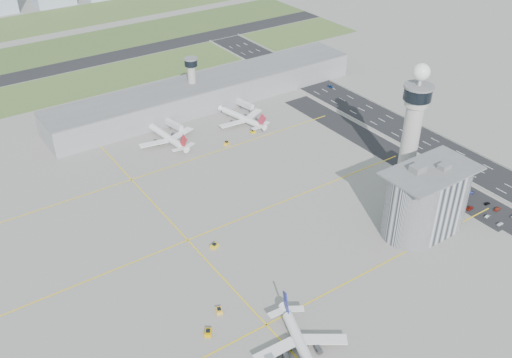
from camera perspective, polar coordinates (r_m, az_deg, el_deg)
ground at (r=251.79m, az=4.54°, el=-6.43°), size 1000.00×1000.00×0.00m
grass_strip_0 at (r=420.21m, az=-17.38°, el=9.01°), size 480.00×50.00×0.08m
grass_strip_1 at (r=488.23m, az=-20.38°, el=11.72°), size 480.00×60.00×0.08m
grass_strip_2 at (r=562.73m, az=-22.80°, el=13.86°), size 480.00×70.00×0.08m
runway at (r=453.48m, az=-18.97°, el=10.46°), size 480.00×22.00×0.10m
highway at (r=325.14m, az=20.65°, el=1.23°), size 28.00×500.00×0.10m
barrier_left at (r=314.60m, az=19.13°, el=0.57°), size 0.60×500.00×1.20m
barrier_right at (r=335.41m, az=22.11°, el=2.00°), size 0.60×500.00×1.20m
landside_road at (r=302.29m, az=19.25°, el=-0.97°), size 18.00×260.00×0.08m
parking_lot at (r=295.49m, az=20.79°, el=-2.15°), size 20.00×44.00×0.10m
taxiway_line_h_0 at (r=216.36m, az=1.04°, el=-14.39°), size 260.00×0.60×0.01m
taxiway_line_h_1 at (r=254.44m, az=-6.84°, el=-6.11°), size 260.00×0.60×0.01m
taxiway_line_h_2 at (r=299.78m, az=-12.35°, el=-0.07°), size 260.00×0.60×0.01m
taxiway_line_v at (r=254.44m, az=-6.84°, el=-6.11°), size 0.60×260.00×0.01m
control_tower at (r=281.77m, az=15.43°, el=5.47°), size 14.00×14.00×64.50m
secondary_tower at (r=365.53m, az=-6.43°, el=10.01°), size 8.60×8.60×31.90m
admin_building at (r=261.85m, az=16.68°, el=-2.02°), size 42.00×24.00×33.50m
terminal_pier at (r=372.57m, az=-4.82°, el=8.72°), size 210.00×32.00×15.80m
airplane_near_c at (r=203.89m, az=4.62°, el=-15.96°), size 45.76×49.60×11.39m
airplane_far_a at (r=329.13m, az=-9.00°, el=4.62°), size 39.16×44.76×11.64m
airplane_far_b at (r=347.08m, az=-1.52°, el=6.54°), size 41.26×46.00×11.24m
jet_bridge_far_0 at (r=346.24m, az=-8.89°, el=5.56°), size 5.39×14.31×5.70m
jet_bridge_far_1 at (r=367.75m, az=-1.89°, el=7.63°), size 5.39×14.31×5.70m
tug_1 at (r=213.31m, az=-4.81°, el=-15.02°), size 3.96×4.19×2.01m
tug_2 at (r=220.52m, az=-3.71°, el=-12.97°), size 3.22×3.83×1.89m
tug_3 at (r=248.88m, az=-4.19°, el=-6.66°), size 4.04×3.37×2.01m
tug_4 at (r=324.63m, az=-2.96°, el=3.63°), size 4.32×3.93×2.08m
tug_5 at (r=336.76m, az=-0.30°, el=4.77°), size 2.97×2.09×1.69m
car_lot_0 at (r=283.96m, az=23.22°, el=-4.14°), size 3.71×1.67×1.24m
car_lot_1 at (r=287.06m, az=22.16°, el=-3.45°), size 3.69×1.81×1.17m
car_lot_2 at (r=289.57m, az=20.60°, el=-2.73°), size 4.65×2.47×1.25m
car_lot_3 at (r=293.52m, az=19.39°, el=-1.95°), size 4.38×1.88×1.26m
car_lot_4 at (r=295.77m, az=19.17°, el=-1.62°), size 3.80×1.97×1.23m
car_lot_5 at (r=298.79m, az=17.60°, el=-0.94°), size 3.58×1.75×1.13m
car_lot_7 at (r=293.85m, az=23.00°, el=-2.76°), size 4.66×2.53×1.28m
car_lot_8 at (r=296.05m, az=22.11°, el=-2.27°), size 3.37×1.52×1.12m
car_lot_9 at (r=301.57m, az=20.78°, el=-1.28°), size 3.51×1.44×1.13m
car_lot_10 at (r=303.42m, az=19.83°, el=-0.84°), size 4.33×2.17×1.18m
car_lot_11 at (r=306.22m, az=19.11°, el=-0.36°), size 4.02×1.91×1.13m
car_hw_1 at (r=345.12m, az=15.41°, el=4.20°), size 1.64×3.53×1.12m
car_hw_2 at (r=400.21m, az=7.45°, el=9.17°), size 2.74×4.92×1.30m
car_hw_4 at (r=433.84m, az=0.94°, el=11.33°), size 1.98×3.67×1.19m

